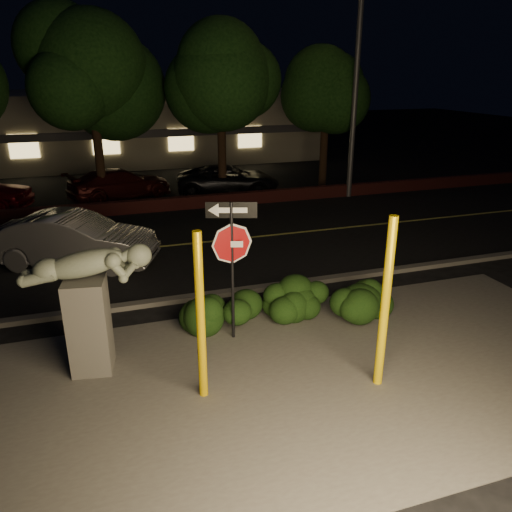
{
  "coord_description": "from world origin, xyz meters",
  "views": [
    {
      "loc": [
        -2.78,
        -7.98,
        5.23
      ],
      "look_at": [
        0.24,
        1.24,
        1.6
      ],
      "focal_mm": 35.0,
      "sensor_mm": 36.0,
      "label": 1
    }
  ],
  "objects_px": {
    "streetlight": "(353,28)",
    "parked_car_dark": "(228,180)",
    "sculpture": "(88,296)",
    "yellow_pole_right": "(385,305)",
    "silver_sedan": "(74,240)",
    "parked_car_darkred": "(120,184)",
    "yellow_pole_left": "(201,318)",
    "signpost": "(232,244)"
  },
  "relations": [
    {
      "from": "streetlight",
      "to": "parked_car_dark",
      "type": "bearing_deg",
      "value": 163.95
    },
    {
      "from": "signpost",
      "to": "parked_car_dark",
      "type": "relative_size",
      "value": 0.64
    },
    {
      "from": "streetlight",
      "to": "parked_car_dark",
      "type": "distance_m",
      "value": 7.97
    },
    {
      "from": "parked_car_dark",
      "to": "yellow_pole_left",
      "type": "bearing_deg",
      "value": 176.62
    },
    {
      "from": "yellow_pole_right",
      "to": "signpost",
      "type": "height_order",
      "value": "yellow_pole_right"
    },
    {
      "from": "yellow_pole_right",
      "to": "silver_sedan",
      "type": "height_order",
      "value": "yellow_pole_right"
    },
    {
      "from": "sculpture",
      "to": "streetlight",
      "type": "relative_size",
      "value": 0.21
    },
    {
      "from": "parked_car_darkred",
      "to": "sculpture",
      "type": "bearing_deg",
      "value": 155.36
    },
    {
      "from": "silver_sedan",
      "to": "parked_car_dark",
      "type": "xyz_separation_m",
      "value": [
        6.41,
        7.14,
        -0.12
      ]
    },
    {
      "from": "parked_car_darkred",
      "to": "silver_sedan",
      "type": "bearing_deg",
      "value": 148.24
    },
    {
      "from": "parked_car_dark",
      "to": "streetlight",
      "type": "bearing_deg",
      "value": -101.69
    },
    {
      "from": "sculpture",
      "to": "parked_car_darkred",
      "type": "xyz_separation_m",
      "value": [
        1.36,
        13.37,
        -0.85
      ]
    },
    {
      "from": "yellow_pole_right",
      "to": "sculpture",
      "type": "xyz_separation_m",
      "value": [
        -4.72,
        2.03,
        -0.06
      ]
    },
    {
      "from": "yellow_pole_left",
      "to": "yellow_pole_right",
      "type": "relative_size",
      "value": 0.95
    },
    {
      "from": "sculpture",
      "to": "parked_car_darkred",
      "type": "height_order",
      "value": "sculpture"
    },
    {
      "from": "yellow_pole_left",
      "to": "signpost",
      "type": "relative_size",
      "value": 1.02
    },
    {
      "from": "yellow_pole_right",
      "to": "sculpture",
      "type": "bearing_deg",
      "value": 156.72
    },
    {
      "from": "silver_sedan",
      "to": "parked_car_darkred",
      "type": "bearing_deg",
      "value": 10.74
    },
    {
      "from": "signpost",
      "to": "streetlight",
      "type": "distance_m",
      "value": 13.84
    },
    {
      "from": "signpost",
      "to": "sculpture",
      "type": "relative_size",
      "value": 1.2
    },
    {
      "from": "signpost",
      "to": "parked_car_darkred",
      "type": "bearing_deg",
      "value": 113.79
    },
    {
      "from": "streetlight",
      "to": "parked_car_darkred",
      "type": "distance_m",
      "value": 11.42
    },
    {
      "from": "yellow_pole_left",
      "to": "signpost",
      "type": "distance_m",
      "value": 2.09
    },
    {
      "from": "sculpture",
      "to": "streetlight",
      "type": "distance_m",
      "value": 15.95
    },
    {
      "from": "sculpture",
      "to": "parked_car_dark",
      "type": "relative_size",
      "value": 0.53
    },
    {
      "from": "signpost",
      "to": "parked_car_dark",
      "type": "xyz_separation_m",
      "value": [
        3.28,
        12.52,
        -1.43
      ]
    },
    {
      "from": "yellow_pole_left",
      "to": "silver_sedan",
      "type": "height_order",
      "value": "yellow_pole_left"
    },
    {
      "from": "signpost",
      "to": "silver_sedan",
      "type": "relative_size",
      "value": 0.64
    },
    {
      "from": "parked_car_dark",
      "to": "signpost",
      "type": "bearing_deg",
      "value": 178.71
    },
    {
      "from": "parked_car_darkred",
      "to": "yellow_pole_left",
      "type": "bearing_deg",
      "value": 162.55
    },
    {
      "from": "streetlight",
      "to": "parked_car_darkred",
      "type": "relative_size",
      "value": 2.57
    },
    {
      "from": "sculpture",
      "to": "parked_car_dark",
      "type": "bearing_deg",
      "value": 73.84
    },
    {
      "from": "streetlight",
      "to": "sculpture",
      "type": "bearing_deg",
      "value": -125.87
    },
    {
      "from": "sculpture",
      "to": "streetlight",
      "type": "xyz_separation_m",
      "value": [
        10.63,
        10.67,
        5.26
      ]
    },
    {
      "from": "streetlight",
      "to": "signpost",
      "type": "bearing_deg",
      "value": -118.31
    },
    {
      "from": "streetlight",
      "to": "parked_car_darkred",
      "type": "height_order",
      "value": "streetlight"
    },
    {
      "from": "yellow_pole_right",
      "to": "sculpture",
      "type": "height_order",
      "value": "yellow_pole_right"
    },
    {
      "from": "yellow_pole_right",
      "to": "parked_car_darkred",
      "type": "xyz_separation_m",
      "value": [
        -3.36,
        15.4,
        -0.9
      ]
    },
    {
      "from": "yellow_pole_right",
      "to": "signpost",
      "type": "relative_size",
      "value": 1.07
    },
    {
      "from": "yellow_pole_left",
      "to": "parked_car_dark",
      "type": "height_order",
      "value": "yellow_pole_left"
    },
    {
      "from": "streetlight",
      "to": "parked_car_dark",
      "type": "relative_size",
      "value": 2.52
    },
    {
      "from": "silver_sedan",
      "to": "parked_car_dark",
      "type": "relative_size",
      "value": 1.01
    }
  ]
}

